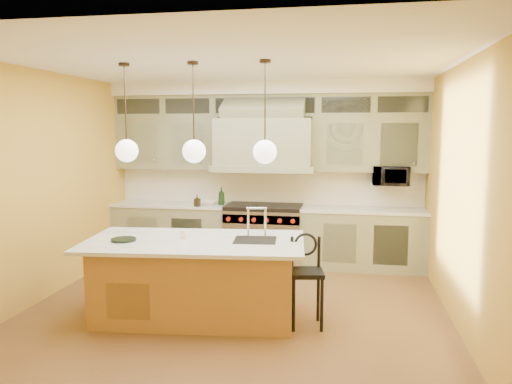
% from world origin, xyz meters
% --- Properties ---
extents(floor, '(5.00, 5.00, 0.00)m').
position_xyz_m(floor, '(0.00, 0.00, 0.00)').
color(floor, brown).
rests_on(floor, ground).
extents(ceiling, '(5.00, 5.00, 0.00)m').
position_xyz_m(ceiling, '(0.00, 0.00, 2.90)').
color(ceiling, white).
rests_on(ceiling, wall_back).
extents(wall_back, '(5.00, 0.00, 5.00)m').
position_xyz_m(wall_back, '(0.00, 2.50, 1.45)').
color(wall_back, gold).
rests_on(wall_back, ground).
extents(wall_front, '(5.00, 0.00, 5.00)m').
position_xyz_m(wall_front, '(0.00, -2.50, 1.45)').
color(wall_front, gold).
rests_on(wall_front, ground).
extents(wall_left, '(0.00, 5.00, 5.00)m').
position_xyz_m(wall_left, '(-2.50, 0.00, 1.45)').
color(wall_left, gold).
rests_on(wall_left, ground).
extents(wall_right, '(0.00, 5.00, 5.00)m').
position_xyz_m(wall_right, '(2.50, 0.00, 1.45)').
color(wall_right, gold).
rests_on(wall_right, ground).
extents(back_cabinetry, '(5.00, 0.77, 2.90)m').
position_xyz_m(back_cabinetry, '(0.00, 2.23, 1.43)').
color(back_cabinetry, '#959870').
rests_on(back_cabinetry, floor).
extents(range, '(1.20, 0.74, 0.96)m').
position_xyz_m(range, '(0.00, 2.14, 0.49)').
color(range, silver).
rests_on(range, floor).
extents(kitchen_island, '(2.57, 1.54, 1.35)m').
position_xyz_m(kitchen_island, '(-0.39, -0.25, 0.47)').
color(kitchen_island, '#A97B3C').
rests_on(kitchen_island, floor).
extents(counter_stool, '(0.41, 0.41, 1.02)m').
position_xyz_m(counter_stool, '(0.87, -0.27, 0.57)').
color(counter_stool, black).
rests_on(counter_stool, floor).
extents(microwave, '(0.54, 0.37, 0.30)m').
position_xyz_m(microwave, '(1.95, 2.25, 1.45)').
color(microwave, black).
rests_on(microwave, back_cabinetry).
extents(oil_bottle_a, '(0.11, 0.11, 0.28)m').
position_xyz_m(oil_bottle_a, '(-0.70, 2.15, 1.08)').
color(oil_bottle_a, black).
rests_on(oil_bottle_a, back_cabinetry).
extents(oil_bottle_b, '(0.09, 0.10, 0.18)m').
position_xyz_m(oil_bottle_b, '(-1.04, 1.92, 1.03)').
color(oil_bottle_b, black).
rests_on(oil_bottle_b, back_cabinetry).
extents(fruit_bowl, '(0.26, 0.26, 0.06)m').
position_xyz_m(fruit_bowl, '(-0.91, 2.15, 0.97)').
color(fruit_bowl, white).
rests_on(fruit_bowl, back_cabinetry).
extents(cup, '(0.12, 0.12, 0.10)m').
position_xyz_m(cup, '(-0.54, -0.23, 0.97)').
color(cup, white).
rests_on(cup, kitchen_island).
extents(pendant_left, '(0.26, 0.26, 1.11)m').
position_xyz_m(pendant_left, '(-1.20, -0.25, 1.95)').
color(pendant_left, '#2D2319').
rests_on(pendant_left, ceiling).
extents(pendant_center, '(0.26, 0.26, 1.11)m').
position_xyz_m(pendant_center, '(-0.40, -0.25, 1.95)').
color(pendant_center, '#2D2319').
rests_on(pendant_center, ceiling).
extents(pendant_right, '(0.26, 0.26, 1.11)m').
position_xyz_m(pendant_right, '(0.40, -0.25, 1.95)').
color(pendant_right, '#2D2319').
rests_on(pendant_right, ceiling).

